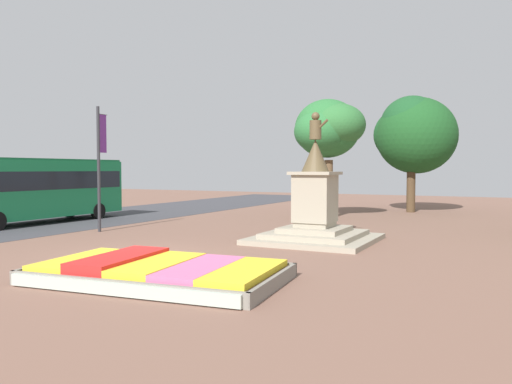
% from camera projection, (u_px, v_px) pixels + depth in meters
% --- Properties ---
extents(ground_plane, '(86.12, 86.12, 0.00)m').
position_uv_depth(ground_plane, '(136.00, 257.00, 15.98)').
color(ground_plane, brown).
extents(flower_planter, '(6.64, 4.21, 0.58)m').
position_uv_depth(flower_planter, '(157.00, 272.00, 12.62)').
color(flower_planter, '#38281C').
rests_on(flower_planter, ground_plane).
extents(statue_monument, '(4.50, 4.50, 5.04)m').
position_uv_depth(statue_monument, '(315.00, 213.00, 19.47)').
color(statue_monument, '#9E937F').
rests_on(statue_monument, ground_plane).
extents(banner_pole, '(0.14, 0.65, 5.64)m').
position_uv_depth(banner_pole, '(99.00, 165.00, 22.46)').
color(banner_pole, '#2D2D33').
rests_on(banner_pole, ground_plane).
extents(city_bus, '(2.56, 10.52, 3.38)m').
position_uv_depth(city_bus, '(33.00, 186.00, 25.75)').
color(city_bus, '#197A47').
rests_on(city_bus, ground_plane).
extents(park_tree_far_left, '(4.18, 3.98, 6.90)m').
position_uv_depth(park_tree_far_left, '(329.00, 129.00, 28.85)').
color(park_tree_far_left, brown).
rests_on(park_tree_far_left, ground_plane).
extents(park_tree_behind_statue, '(5.51, 5.98, 7.65)m').
position_uv_depth(park_tree_behind_statue, '(414.00, 133.00, 33.14)').
color(park_tree_behind_statue, '#4C3823').
rests_on(park_tree_behind_statue, ground_plane).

